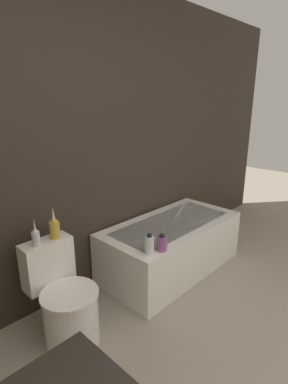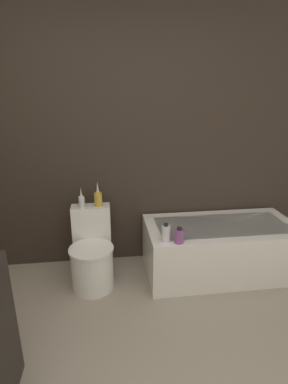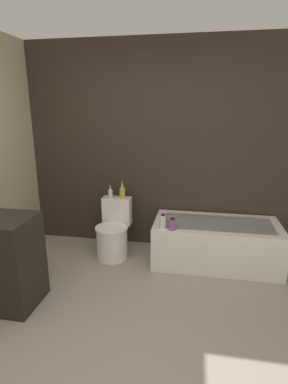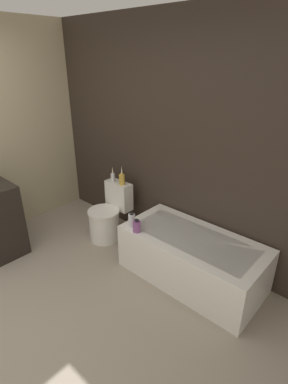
{
  "view_description": "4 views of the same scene",
  "coord_description": "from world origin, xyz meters",
  "px_view_note": "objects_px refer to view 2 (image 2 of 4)",
  "views": [
    {
      "loc": [
        -1.29,
        0.06,
        1.66
      ],
      "look_at": [
        0.28,
        1.57,
        0.98
      ],
      "focal_mm": 28.0,
      "sensor_mm": 36.0,
      "label": 1
    },
    {
      "loc": [
        -0.23,
        -0.75,
        1.71
      ],
      "look_at": [
        0.08,
        1.62,
        0.91
      ],
      "focal_mm": 28.0,
      "sensor_mm": 36.0,
      "label": 2
    },
    {
      "loc": [
        0.59,
        -1.6,
        1.8
      ],
      "look_at": [
        0.04,
        1.49,
        0.91
      ],
      "focal_mm": 28.0,
      "sensor_mm": 36.0,
      "label": 3
    },
    {
      "loc": [
        2.18,
        -0.45,
        2.16
      ],
      "look_at": [
        0.4,
        1.51,
        0.94
      ],
      "focal_mm": 28.0,
      "sensor_mm": 36.0,
      "label": 4
    }
  ],
  "objects_px": {
    "vase_gold": "(82,201)",
    "shampoo_bottle_tall": "(166,233)",
    "shampoo_bottle_short": "(179,236)",
    "toilet": "(92,256)",
    "vase_silver": "(98,198)",
    "bathtub": "(220,248)"
  },
  "relations": [
    {
      "from": "vase_gold",
      "to": "shampoo_bottle_tall",
      "type": "xyz_separation_m",
      "value": [
        0.71,
        -0.4,
        -0.19
      ]
    },
    {
      "from": "bathtub",
      "to": "toilet",
      "type": "bearing_deg",
      "value": -178.2
    },
    {
      "from": "bathtub",
      "to": "vase_silver",
      "type": "relative_size",
      "value": 6.01
    },
    {
      "from": "vase_gold",
      "to": "bathtub",
      "type": "bearing_deg",
      "value": -5.98
    },
    {
      "from": "bathtub",
      "to": "vase_silver",
      "type": "distance_m",
      "value": 1.29
    },
    {
      "from": "vase_silver",
      "to": "bathtub",
      "type": "bearing_deg",
      "value": -7.39
    },
    {
      "from": "vase_gold",
      "to": "vase_silver",
      "type": "height_order",
      "value": "vase_silver"
    },
    {
      "from": "bathtub",
      "to": "shampoo_bottle_short",
      "type": "xyz_separation_m",
      "value": [
        -0.5,
        -0.29,
        0.31
      ]
    },
    {
      "from": "toilet",
      "to": "shampoo_bottle_short",
      "type": "bearing_deg",
      "value": -18.91
    },
    {
      "from": "vase_gold",
      "to": "shampoo_bottle_short",
      "type": "height_order",
      "value": "vase_gold"
    },
    {
      "from": "vase_silver",
      "to": "shampoo_bottle_short",
      "type": "height_order",
      "value": "vase_silver"
    },
    {
      "from": "shampoo_bottle_short",
      "to": "toilet",
      "type": "bearing_deg",
      "value": 161.09
    },
    {
      "from": "bathtub",
      "to": "vase_gold",
      "type": "bearing_deg",
      "value": 174.02
    },
    {
      "from": "toilet",
      "to": "vase_gold",
      "type": "bearing_deg",
      "value": 113.17
    },
    {
      "from": "vase_gold",
      "to": "shampoo_bottle_short",
      "type": "xyz_separation_m",
      "value": [
        0.82,
        -0.43,
        -0.2
      ]
    },
    {
      "from": "shampoo_bottle_tall",
      "to": "shampoo_bottle_short",
      "type": "xyz_separation_m",
      "value": [
        0.11,
        -0.04,
        -0.01
      ]
    },
    {
      "from": "toilet",
      "to": "vase_silver",
      "type": "bearing_deg",
      "value": 68.29
    },
    {
      "from": "shampoo_bottle_tall",
      "to": "shampoo_bottle_short",
      "type": "distance_m",
      "value": 0.11
    },
    {
      "from": "toilet",
      "to": "vase_silver",
      "type": "height_order",
      "value": "vase_silver"
    },
    {
      "from": "bathtub",
      "to": "toilet",
      "type": "xyz_separation_m",
      "value": [
        -1.24,
        -0.04,
        0.03
      ]
    },
    {
      "from": "bathtub",
      "to": "shampoo_bottle_short",
      "type": "distance_m",
      "value": 0.66
    },
    {
      "from": "bathtub",
      "to": "shampoo_bottle_short",
      "type": "relative_size",
      "value": 10.37
    }
  ]
}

